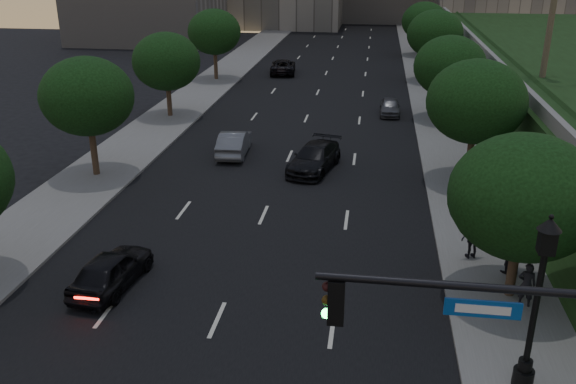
% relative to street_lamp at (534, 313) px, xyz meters
% --- Properties ---
extents(road_surface, '(16.00, 140.00, 0.02)m').
position_rel_street_lamp_xyz_m(road_surface, '(-9.71, 27.20, -2.62)').
color(road_surface, black).
rests_on(road_surface, ground).
extents(sidewalk_right, '(4.50, 140.00, 0.15)m').
position_rel_street_lamp_xyz_m(sidewalk_right, '(0.54, 27.20, -2.56)').
color(sidewalk_right, slate).
rests_on(sidewalk_right, ground).
extents(sidewalk_left, '(4.50, 140.00, 0.15)m').
position_rel_street_lamp_xyz_m(sidewalk_left, '(-19.96, 27.20, -2.56)').
color(sidewalk_left, slate).
rests_on(sidewalk_left, ground).
extents(parapet_wall, '(0.35, 90.00, 0.70)m').
position_rel_street_lamp_xyz_m(parapet_wall, '(3.79, 25.20, 1.72)').
color(parapet_wall, slate).
rests_on(parapet_wall, embankment).
extents(tree_right_a, '(5.20, 5.20, 6.24)m').
position_rel_street_lamp_xyz_m(tree_right_a, '(0.59, 5.20, 1.39)').
color(tree_right_a, '#38281C').
rests_on(tree_right_a, ground).
extents(tree_right_b, '(5.20, 5.20, 6.74)m').
position_rel_street_lamp_xyz_m(tree_right_b, '(0.59, 17.20, 1.88)').
color(tree_right_b, '#38281C').
rests_on(tree_right_b, ground).
extents(tree_right_c, '(5.20, 5.20, 6.24)m').
position_rel_street_lamp_xyz_m(tree_right_c, '(0.59, 30.20, 1.39)').
color(tree_right_c, '#38281C').
rests_on(tree_right_c, ground).
extents(tree_right_d, '(5.20, 5.20, 6.74)m').
position_rel_street_lamp_xyz_m(tree_right_d, '(0.59, 44.20, 1.88)').
color(tree_right_d, '#38281C').
rests_on(tree_right_d, ground).
extents(tree_right_e, '(5.20, 5.20, 6.24)m').
position_rel_street_lamp_xyz_m(tree_right_e, '(0.59, 59.20, 1.39)').
color(tree_right_e, '#38281C').
rests_on(tree_right_e, ground).
extents(tree_left_b, '(5.00, 5.00, 6.71)m').
position_rel_street_lamp_xyz_m(tree_left_b, '(-20.01, 15.20, 1.94)').
color(tree_left_b, '#38281C').
rests_on(tree_left_b, ground).
extents(tree_left_c, '(5.00, 5.00, 6.34)m').
position_rel_street_lamp_xyz_m(tree_left_c, '(-20.01, 28.20, 1.57)').
color(tree_left_c, '#38281C').
rests_on(tree_left_c, ground).
extents(tree_left_d, '(5.00, 5.00, 6.71)m').
position_rel_street_lamp_xyz_m(tree_left_d, '(-20.01, 42.20, 1.94)').
color(tree_left_d, '#38281C').
rests_on(tree_left_d, ground).
extents(street_lamp, '(0.64, 0.64, 5.62)m').
position_rel_street_lamp_xyz_m(street_lamp, '(0.00, 0.00, 0.00)').
color(street_lamp, black).
rests_on(street_lamp, ground).
extents(sedan_near_left, '(2.18, 4.43, 1.45)m').
position_rel_street_lamp_xyz_m(sedan_near_left, '(-14.21, 3.87, -1.91)').
color(sedan_near_left, black).
rests_on(sedan_near_left, ground).
extents(sedan_mid_left, '(1.86, 4.68, 1.51)m').
position_rel_street_lamp_xyz_m(sedan_mid_left, '(-13.17, 20.13, -1.88)').
color(sedan_mid_left, slate).
rests_on(sedan_mid_left, ground).
extents(sedan_far_left, '(3.00, 5.50, 1.46)m').
position_rel_street_lamp_xyz_m(sedan_far_left, '(-14.08, 46.37, -1.90)').
color(sedan_far_left, black).
rests_on(sedan_far_left, ground).
extents(sedan_near_right, '(3.19, 5.49, 1.50)m').
position_rel_street_lamp_xyz_m(sedan_near_right, '(-7.95, 17.97, -1.89)').
color(sedan_near_right, black).
rests_on(sedan_near_right, ground).
extents(sedan_far_right, '(1.53, 3.77, 1.28)m').
position_rel_street_lamp_xyz_m(sedan_far_right, '(-3.48, 31.33, -1.99)').
color(sedan_far_right, '#505257').
rests_on(sedan_far_right, ground).
extents(pedestrian_a, '(0.68, 0.52, 1.68)m').
position_rel_street_lamp_xyz_m(pedestrian_a, '(0.96, 4.49, -1.64)').
color(pedestrian_a, black).
rests_on(pedestrian_a, sidewalk_right).
extents(pedestrian_b, '(0.89, 0.71, 1.78)m').
position_rel_street_lamp_xyz_m(pedestrian_b, '(0.82, 6.87, -1.60)').
color(pedestrian_b, black).
rests_on(pedestrian_b, sidewalk_right).
extents(pedestrian_c, '(1.09, 0.71, 1.72)m').
position_rel_street_lamp_xyz_m(pedestrian_c, '(-0.41, 7.93, -1.62)').
color(pedestrian_c, black).
rests_on(pedestrian_c, sidewalk_right).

